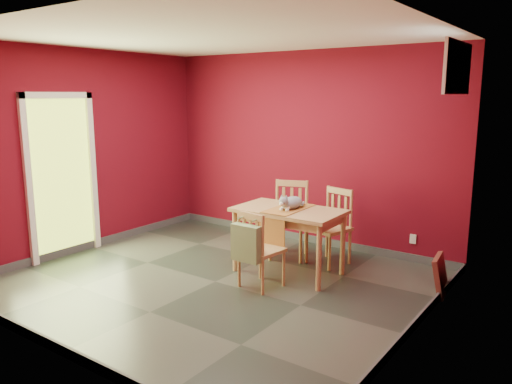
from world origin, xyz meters
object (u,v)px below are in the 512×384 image
Objects in this scene: chair_near at (259,248)px; dining_table at (289,217)px; chair_far_right at (331,226)px; picture_frame at (440,276)px; cat at (292,200)px; chair_far_left at (289,219)px; tote_bag at (246,243)px.

dining_table is at bearing 88.45° from chair_near.
chair_far_right reaches higher than picture_frame.
dining_table is 3.09× the size of cat.
picture_frame is (1.99, -0.17, -0.30)m from chair_far_left.
chair_far_right is 1.09× the size of chair_near.
chair_near reaches higher than dining_table.
chair_far_right is (0.57, 0.08, -0.02)m from chair_far_left.
chair_far_left is 2.02m from picture_frame.
chair_near reaches higher than tote_bag.
chair_far_left is at bearing 144.52° from cat.
chair_far_left is 0.57m from chair_far_right.
chair_far_right is (0.25, 0.62, -0.20)m from dining_table.
dining_table is 0.69m from chair_far_right.
chair_far_left is 2.13× the size of tote_bag.
tote_bag reaches higher than dining_table.
picture_frame is (1.42, -0.25, -0.27)m from chair_far_right.
tote_bag is at bearing -73.75° from cat.
chair_far_right is 2.04× the size of tote_bag.
chair_far_right reaches higher than tote_bag.
dining_table is 1.45× the size of chair_near.
cat is at bearing 85.76° from chair_near.
chair_near is 1.88× the size of tote_bag.
tote_bag is (-0.02, -0.21, 0.11)m from chair_near.
dining_table is 1.78m from picture_frame.
tote_bag is at bearing -92.35° from dining_table.
chair_far_right reaches higher than dining_table.
chair_far_left reaches higher than chair_far_right.
chair_far_left is 2.28× the size of picture_frame.
dining_table is at bearing 87.65° from tote_bag.
dining_table is at bearing -167.58° from picture_frame.
tote_bag is (-0.03, -0.79, -0.13)m from dining_table.
cat is at bearing -110.21° from chair_far_right.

